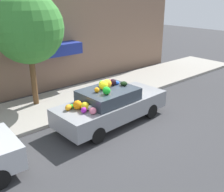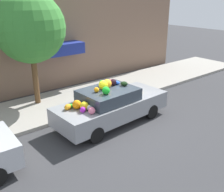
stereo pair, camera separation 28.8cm
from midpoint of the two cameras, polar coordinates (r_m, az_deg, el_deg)
The scene contains 6 objects.
ground_plane at distance 10.44m, azimuth 0.49°, elevation -5.47°, with size 60.00×60.00×0.00m, color #38383A.
sidewalk_curb at distance 12.43m, azimuth -7.46°, elevation -0.79°, with size 24.00×3.20×0.14m.
building_facade at distance 13.65m, azimuth -13.03°, elevation 12.00°, with size 18.00×1.20×5.30m.
street_tree at distance 11.44m, azimuth -16.75°, elevation 14.02°, with size 2.91×2.91×4.75m.
fire_hydrant at distance 11.81m, azimuth -3.14°, elevation 0.33°, with size 0.20×0.20×0.70m.
art_car at distance 10.03m, azimuth 0.57°, elevation -1.91°, with size 4.65×1.94×1.75m.
Camera 2 is at (-5.84, -7.28, 4.69)m, focal length 42.00 mm.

